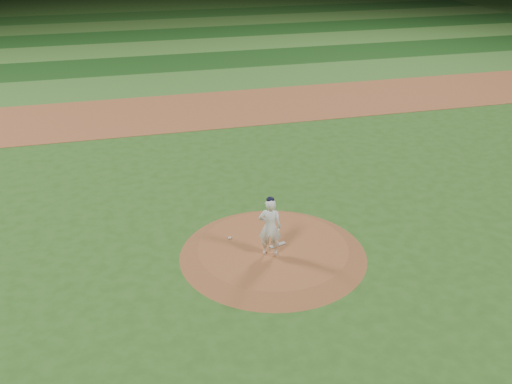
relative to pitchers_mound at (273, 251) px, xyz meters
name	(u,v)px	position (x,y,z in m)	size (l,w,h in m)	color
ground	(273,254)	(0.00, 0.00, -0.12)	(120.00, 120.00, 0.00)	#2B581C
infield_dirt_band	(197,110)	(0.00, 14.00, -0.12)	(70.00, 6.00, 0.02)	brown
outfield_stripe_0	(182,82)	(0.00, 19.50, -0.12)	(70.00, 5.00, 0.02)	#397029
outfield_stripe_1	(172,63)	(0.00, 24.50, -0.12)	(70.00, 5.00, 0.02)	#184415
outfield_stripe_2	(163,47)	(0.00, 29.50, -0.12)	(70.00, 5.00, 0.02)	#3E762B
outfield_stripe_3	(157,35)	(0.00, 34.50, -0.12)	(70.00, 5.00, 0.02)	#194717
outfield_stripe_4	(151,24)	(0.00, 39.50, -0.12)	(70.00, 5.00, 0.02)	#366524
outfield_stripe_5	(146,15)	(0.00, 44.50, -0.12)	(70.00, 5.00, 0.02)	#1C4917
pitchers_mound	(273,251)	(0.00, 0.00, 0.00)	(5.50, 5.50, 0.25)	brown
pitching_rubber	(277,245)	(0.15, 0.07, 0.14)	(0.53, 0.13, 0.03)	beige
rosin_bag	(230,238)	(-1.13, 0.79, 0.15)	(0.11, 0.11, 0.06)	silver
pitcher_on_mound	(270,227)	(-0.20, -0.33, 1.02)	(0.75, 0.62, 1.83)	white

